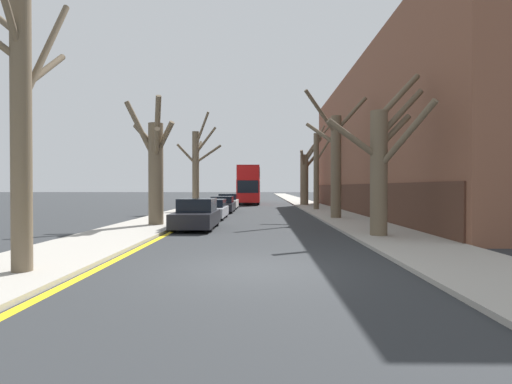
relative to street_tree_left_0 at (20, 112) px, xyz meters
The scene contains 17 objects.
ground_plane 6.49m from the street_tree_left_0, ahead, with size 300.00×300.00×0.00m, color #2B2D30.
sidewalk_left 51.00m from the street_tree_left_0, 90.49° to the left, with size 3.40×120.00×0.12m, color #A39E93.
sidewalk_right 52.14m from the street_tree_left_0, 77.95° to the left, with size 3.40×120.00×0.12m, color #A39E93.
building_facade_right 28.25m from the street_tree_left_0, 51.49° to the left, with size 10.08×35.54×11.34m.
kerb_line_stripe 51.02m from the street_tree_left_0, 88.37° to the left, with size 0.24×120.00×0.01m, color yellow.
street_tree_left_0 is the anchor object (origin of this frame).
street_tree_left_1 11.41m from the street_tree_left_0, 89.73° to the left, with size 2.77×2.73×6.48m.
street_tree_left_2 23.54m from the street_tree_left_0, 89.45° to the left, with size 3.47×3.06×8.12m.
street_tree_right_0 12.50m from the street_tree_left_0, 33.84° to the left, with size 4.16×3.05×6.76m.
street_tree_right_1 19.16m from the street_tree_left_0, 57.79° to the left, with size 4.07×2.95×7.97m.
street_tree_right_2 28.04m from the street_tree_left_0, 68.09° to the left, with size 2.24×3.34×8.34m.
street_tree_right_3 36.05m from the street_tree_left_0, 73.38° to the left, with size 2.45×2.79×7.39m.
double_decker_bus 39.91m from the street_tree_left_0, 84.16° to the left, with size 2.56×11.09×4.49m.
parked_car_0 11.16m from the street_tree_left_0, 77.29° to the left, with size 1.89×4.56×1.49m.
parked_car_1 17.15m from the street_tree_left_0, 81.94° to the left, with size 1.75×4.53×1.26m.
parked_car_2 23.45m from the street_tree_left_0, 84.17° to the left, with size 1.89×4.38×1.30m.
parked_car_3 28.79m from the street_tree_left_0, 85.27° to the left, with size 1.82×3.92×1.42m.
Camera 1 is at (0.35, -9.96, 2.06)m, focal length 28.00 mm.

